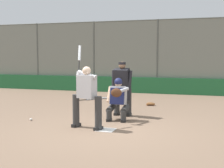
# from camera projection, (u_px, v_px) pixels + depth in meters

# --- Properties ---
(ground_plane) EXTENTS (160.00, 160.00, 0.00)m
(ground_plane) POSITION_uv_depth(u_px,v_px,m) (106.00, 130.00, 7.66)
(ground_plane) COLOR #7A604C
(home_plate_marker) EXTENTS (0.43, 0.43, 0.01)m
(home_plate_marker) POSITION_uv_depth(u_px,v_px,m) (106.00, 130.00, 7.66)
(home_plate_marker) COLOR white
(home_plate_marker) RESTS_ON ground_plane
(backstop_fence) EXTENTS (19.72, 0.08, 3.58)m
(backstop_fence) POSITION_uv_depth(u_px,v_px,m) (157.00, 55.00, 15.05)
(backstop_fence) COLOR #515651
(backstop_fence) RESTS_ON ground_plane
(padding_wall) EXTENTS (19.25, 0.18, 0.77)m
(padding_wall) POSITION_uv_depth(u_px,v_px,m) (157.00, 86.00, 15.09)
(padding_wall) COLOR #236638
(padding_wall) RESTS_ON ground_plane
(bleachers_beyond) EXTENTS (13.75, 3.05, 1.80)m
(bleachers_beyond) POSITION_uv_depth(u_px,v_px,m) (159.00, 77.00, 17.99)
(bleachers_beyond) COLOR slate
(bleachers_beyond) RESTS_ON ground_plane
(batter_at_plate) EXTENTS (0.87, 0.80, 2.10)m
(batter_at_plate) POSITION_uv_depth(u_px,v_px,m) (87.00, 95.00, 7.78)
(batter_at_plate) COLOR #333333
(batter_at_plate) RESTS_ON ground_plane
(catcher_behind_plate) EXTENTS (0.63, 0.74, 1.20)m
(catcher_behind_plate) POSITION_uv_depth(u_px,v_px,m) (118.00, 99.00, 8.77)
(catcher_behind_plate) COLOR #333333
(catcher_behind_plate) RESTS_ON ground_plane
(umpire_home) EXTENTS (0.67, 0.44, 1.65)m
(umpire_home) POSITION_uv_depth(u_px,v_px,m) (122.00, 87.00, 9.44)
(umpire_home) COLOR #333333
(umpire_home) RESTS_ON ground_plane
(spare_bat_near_backstop) EXTENTS (0.07, 0.81, 0.07)m
(spare_bat_near_backstop) POSITION_uv_depth(u_px,v_px,m) (91.00, 96.00, 13.93)
(spare_bat_near_backstop) COLOR black
(spare_bat_near_backstop) RESTS_ON ground_plane
(spare_bat_third_base_side) EXTENTS (0.77, 0.49, 0.07)m
(spare_bat_third_base_side) POSITION_uv_depth(u_px,v_px,m) (108.00, 98.00, 13.28)
(spare_bat_third_base_side) COLOR black
(spare_bat_third_base_side) RESTS_ON ground_plane
(spare_bat_first_base_side) EXTENTS (0.60, 0.75, 0.07)m
(spare_bat_first_base_side) POSITION_uv_depth(u_px,v_px,m) (91.00, 99.00, 12.90)
(spare_bat_first_base_side) COLOR black
(spare_bat_first_base_side) RESTS_ON ground_plane
(fielding_glove_on_dirt) EXTENTS (0.33, 0.25, 0.12)m
(fielding_glove_on_dirt) POSITION_uv_depth(u_px,v_px,m) (150.00, 104.00, 11.46)
(fielding_glove_on_dirt) COLOR brown
(fielding_glove_on_dirt) RESTS_ON ground_plane
(baseball_loose) EXTENTS (0.07, 0.07, 0.07)m
(baseball_loose) POSITION_uv_depth(u_px,v_px,m) (31.00, 119.00, 8.77)
(baseball_loose) COLOR white
(baseball_loose) RESTS_ON ground_plane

